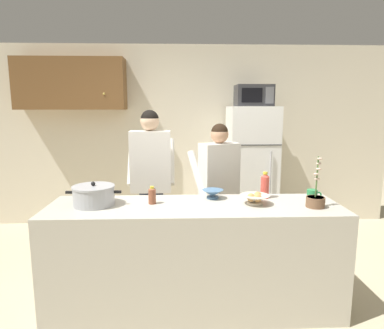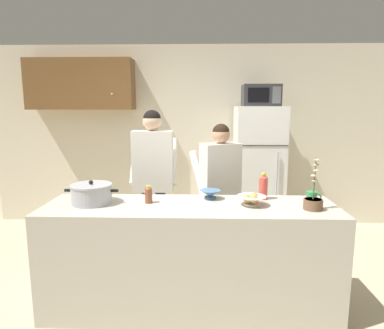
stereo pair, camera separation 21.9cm
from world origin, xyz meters
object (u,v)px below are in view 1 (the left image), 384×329
refrigerator (251,170)px  person_near_pot (151,169)px  person_by_sink (218,181)px  empty_bowl (213,193)px  microwave (254,96)px  cooking_pot (94,195)px  potted_orchid (316,199)px  coffee_mug (312,195)px  bottle_mid_counter (152,195)px  bottle_near_edge (265,185)px  bread_bowl (255,198)px

refrigerator → person_near_pot: bearing=-143.1°
person_by_sink → empty_bowl: 0.55m
refrigerator → microwave: (0.00, -0.02, 1.01)m
cooking_pot → potted_orchid: potted_orchid is taller
coffee_mug → potted_orchid: bearing=-105.2°
coffee_mug → bottle_mid_counter: 1.40m
empty_bowl → bottle_mid_counter: bearing=-164.4°
coffee_mug → bottle_near_edge: bottle_near_edge is taller
person_by_sink → bottle_near_edge: bearing=-56.2°
bottle_mid_counter → person_by_sink: bearing=46.8°
person_near_pot → person_by_sink: 0.74m
potted_orchid → empty_bowl: bearing=160.0°
coffee_mug → bread_bowl: (-0.53, -0.11, 0.00)m
person_by_sink → cooking_pot: (-1.12, -0.71, 0.04)m
bottle_mid_counter → potted_orchid: bearing=-6.3°
person_by_sink → potted_orchid: 1.09m
coffee_mug → empty_bowl: size_ratio=0.69×
empty_bowl → bottle_near_edge: (0.47, 0.00, 0.07)m
cooking_pot → empty_bowl: bearing=9.6°
bottle_mid_counter → coffee_mug: bearing=2.4°
person_by_sink → empty_bowl: bearing=-102.0°
person_near_pot → person_by_sink: (0.72, -0.14, -0.10)m
cooking_pot → bottle_mid_counter: cooking_pot is taller
cooking_pot → coffee_mug: (1.88, 0.08, -0.04)m
cooking_pot → bottle_near_edge: size_ratio=1.93×
person_by_sink → microwave: bearing=62.0°
refrigerator → coffee_mug: size_ratio=13.25×
bottle_near_edge → potted_orchid: potted_orchid is taller
person_by_sink → empty_bowl: (-0.11, -0.54, 0.00)m
refrigerator → empty_bowl: 1.79m
refrigerator → person_by_sink: refrigerator is taller
person_by_sink → empty_bowl: size_ratio=8.25×
refrigerator → person_near_pot: (-1.30, -0.97, 0.20)m
refrigerator → bottle_mid_counter: bearing=-124.2°
microwave → coffee_mug: (0.17, -1.72, -0.91)m
person_near_pot → coffee_mug: bearing=-27.5°
bread_bowl → empty_bowl: bearing=149.8°
microwave → bottle_mid_counter: bearing=-124.5°
refrigerator → bread_bowl: 1.88m
person_by_sink → person_near_pot: bearing=169.0°
refrigerator → coffee_mug: refrigerator is taller
refrigerator → bottle_mid_counter: (-1.22, -1.80, 0.13)m
refrigerator → empty_bowl: refrigerator is taller
cooking_pot → person_by_sink: bearing=32.2°
person_near_pot → bottle_mid_counter: person_near_pot is taller
refrigerator → bottle_near_edge: size_ratio=7.32×
bottle_near_edge → person_by_sink: bearing=123.8°
microwave → person_by_sink: size_ratio=0.31×
person_by_sink → bread_bowl: 0.77m
bread_bowl → bottle_mid_counter: 0.87m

